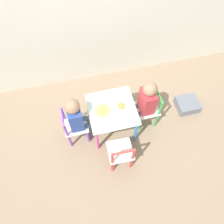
{
  "coord_description": "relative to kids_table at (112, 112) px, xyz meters",
  "views": [
    {
      "loc": [
        -0.28,
        -1.2,
        2.47
      ],
      "look_at": [
        0.0,
        0.0,
        0.39
      ],
      "focal_mm": 35.0,
      "sensor_mm": 36.0,
      "label": 1
    }
  ],
  "objects": [
    {
      "name": "ground_plane",
      "position": [
        0.0,
        0.0,
        -0.38
      ],
      "size": [
        6.0,
        6.0,
        0.0
      ],
      "primitive_type": "plane",
      "color": "#8C755B"
    },
    {
      "name": "kids_table",
      "position": [
        0.0,
        0.0,
        0.0
      ],
      "size": [
        0.52,
        0.52,
        0.45
      ],
      "color": "silver",
      "rests_on": "ground_plane"
    },
    {
      "name": "chair_green",
      "position": [
        0.45,
        0.01,
        -0.11
      ],
      "size": [
        0.27,
        0.27,
        0.53
      ],
      "rotation": [
        0.0,
        0.0,
        -1.54
      ],
      "color": "silver",
      "rests_on": "ground_plane"
    },
    {
      "name": "chair_purple",
      "position": [
        -0.45,
        -0.01,
        -0.11
      ],
      "size": [
        0.27,
        0.27,
        0.53
      ],
      "rotation": [
        0.0,
        0.0,
        -4.69
      ],
      "color": "silver",
      "rests_on": "ground_plane"
    },
    {
      "name": "chair_red",
      "position": [
        -0.01,
        -0.45,
        -0.11
      ],
      "size": [
        0.27,
        0.27,
        0.53
      ],
      "rotation": [
        0.0,
        0.0,
        -3.17
      ],
      "color": "silver",
      "rests_on": "ground_plane"
    },
    {
      "name": "child_right",
      "position": [
        0.38,
        0.01,
        0.07
      ],
      "size": [
        0.21,
        0.2,
        0.75
      ],
      "rotation": [
        0.0,
        0.0,
        -1.54
      ],
      "color": "#4C608E",
      "rests_on": "ground_plane"
    },
    {
      "name": "child_left",
      "position": [
        -0.38,
        -0.01,
        0.07
      ],
      "size": [
        0.21,
        0.2,
        0.75
      ],
      "rotation": [
        0.0,
        0.0,
        -4.69
      ],
      "color": "#4C608E",
      "rests_on": "ground_plane"
    },
    {
      "name": "plate_right",
      "position": [
        0.1,
        0.0,
        0.09
      ],
      "size": [
        0.19,
        0.19,
        0.03
      ],
      "color": "white",
      "rests_on": "kids_table"
    },
    {
      "name": "plate_left",
      "position": [
        -0.1,
        0.0,
        0.09
      ],
      "size": [
        0.18,
        0.18,
        0.03
      ],
      "color": "#EADB66",
      "rests_on": "kids_table"
    },
    {
      "name": "storage_bin",
      "position": [
        1.03,
        0.07,
        -0.32
      ],
      "size": [
        0.27,
        0.25,
        0.12
      ],
      "color": "slate",
      "rests_on": "ground_plane"
    }
  ]
}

